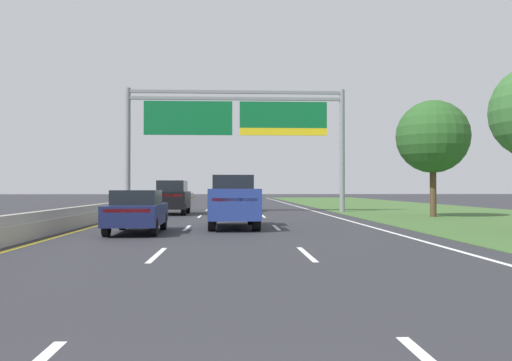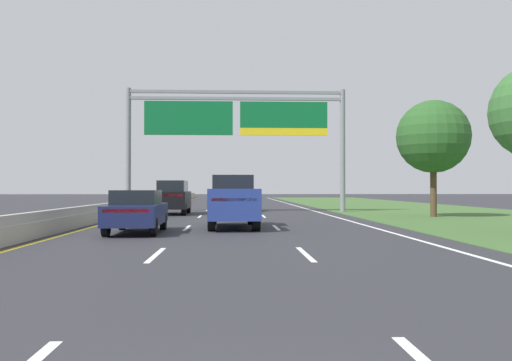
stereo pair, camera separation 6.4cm
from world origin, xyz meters
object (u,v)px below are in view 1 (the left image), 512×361
Objects in this scene: car_black_left_lane_suv at (173,197)px; roadside_tree_mid at (433,137)px; car_navy_left_lane_sedan at (137,211)px; car_darkgreen_centre_lane_suv at (235,196)px; pickup_truck_blue at (233,202)px; overhead_sign_gantry at (236,124)px.

roadside_tree_mid is at bearing -104.59° from car_black_left_lane_suv.
car_darkgreen_centre_lane_suv is at bearing -12.41° from car_navy_left_lane_sedan.
roadside_tree_mid is at bearing -57.50° from pickup_truck_blue.
car_darkgreen_centre_lane_suv is 0.71× the size of roadside_tree_mid.
pickup_truck_blue is 1.15× the size of car_darkgreen_centre_lane_suv.
car_navy_left_lane_sedan is (-3.53, -2.58, -0.26)m from pickup_truck_blue.
overhead_sign_gantry is 18.10m from car_navy_left_lane_sedan.
car_black_left_lane_suv is (-3.99, -2.83, -4.95)m from overhead_sign_gantry.
car_darkgreen_centre_lane_suv is 14.33m from roadside_tree_mid.
car_black_left_lane_suv is 0.71× the size of roadside_tree_mid.
pickup_truck_blue is at bearing -54.89° from car_navy_left_lane_sedan.
overhead_sign_gantry is 5.17m from car_darkgreen_centre_lane_suv.
car_navy_left_lane_sedan is at bearing 125.02° from pickup_truck_blue.
pickup_truck_blue is at bearing -161.88° from car_black_left_lane_suv.
roadside_tree_mid is (15.11, -3.96, 3.46)m from car_black_left_lane_suv.
car_black_left_lane_suv and car_darkgreen_centre_lane_suv have the same top height.
car_navy_left_lane_sedan is 14.09m from car_black_left_lane_suv.
pickup_truck_blue is 0.82× the size of roadside_tree_mid.
car_navy_left_lane_sedan is at bearing 168.11° from car_darkgreen_centre_lane_suv.
car_black_left_lane_suv is 5.82m from car_darkgreen_centre_lane_suv.
car_black_left_lane_suv is at bearing -0.12° from car_navy_left_lane_sedan.
roadside_tree_mid is at bearing -31.39° from overhead_sign_gantry.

